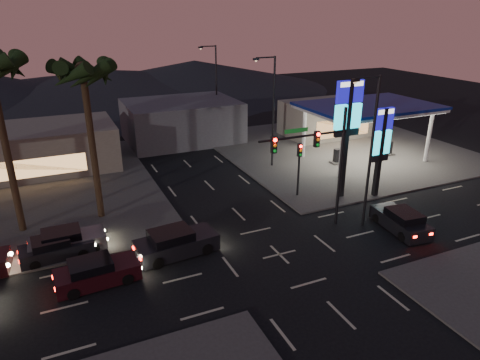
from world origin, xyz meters
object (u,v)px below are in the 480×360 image
gas_station (368,108)px  car_lane_b_front (67,241)px  traffic_signal_mast (319,154)px  car_lane_a_mid (96,273)px  car_lane_a_front (175,243)px  pylon_sign_tall (348,117)px  pylon_sign_short (381,139)px  car_lane_b_mid (56,248)px  suv_station (401,221)px

gas_station → car_lane_b_front: (-27.48, -6.44, -4.41)m
traffic_signal_mast → car_lane_a_mid: traffic_signal_mast is taller
car_lane_a_front → car_lane_a_mid: car_lane_a_front is taller
car_lane_a_front → car_lane_b_front: size_ratio=1.13×
pylon_sign_tall → pylon_sign_short: bearing=-21.8°
car_lane_b_front → car_lane_b_mid: 0.82m
pylon_sign_tall → pylon_sign_short: (2.50, -1.00, -1.74)m
car_lane_a_mid → car_lane_b_mid: car_lane_a_mid is taller
traffic_signal_mast → car_lane_b_front: bearing=166.8°
pylon_sign_tall → traffic_signal_mast: bearing=-143.5°
pylon_sign_tall → car_lane_b_mid: size_ratio=2.12×
gas_station → car_lane_b_mid: (-28.11, -6.95, -4.45)m
pylon_sign_tall → car_lane_a_front: pylon_sign_tall is taller
traffic_signal_mast → car_lane_b_front: 16.30m
car_lane_b_mid → suv_station: bearing=-15.1°
pylon_sign_tall → car_lane_b_mid: bearing=-178.7°
pylon_sign_tall → car_lane_b_front: pylon_sign_tall is taller
car_lane_b_front → pylon_sign_short: bearing=-2.7°
gas_station → pylon_sign_tall: (-7.50, -6.50, 1.31)m
gas_station → pylon_sign_short: pylon_sign_short is taller
pylon_sign_tall → pylon_sign_short: pylon_sign_tall is taller
car_lane_a_mid → car_lane_b_mid: 4.05m
gas_station → car_lane_b_front: 28.56m
pylon_sign_tall → suv_station: (0.29, -6.09, -5.72)m
traffic_signal_mast → suv_station: traffic_signal_mast is taller
pylon_sign_short → car_lane_b_mid: pylon_sign_short is taller
gas_station → car_lane_a_front: bearing=-156.5°
pylon_sign_tall → traffic_signal_mast: 6.02m
traffic_signal_mast → car_lane_b_mid: traffic_signal_mast is taller
gas_station → car_lane_a_mid: gas_station is taller
gas_station → traffic_signal_mast: size_ratio=1.53×
pylon_sign_short → car_lane_b_front: bearing=177.3°
pylon_sign_short → car_lane_a_front: pylon_sign_short is taller
pylon_sign_tall → suv_station: bearing=-87.2°
traffic_signal_mast → car_lane_b_mid: size_ratio=1.88×
traffic_signal_mast → car_lane_a_front: traffic_signal_mast is taller
car_lane_a_front → car_lane_a_mid: bearing=-166.2°
gas_station → suv_station: (-7.21, -12.59, -4.41)m
gas_station → car_lane_a_front: size_ratio=2.40×
car_lane_a_front → car_lane_b_mid: size_ratio=1.19×
car_lane_a_front → car_lane_a_mid: size_ratio=1.13×
pylon_sign_short → car_lane_a_front: (-16.61, -1.92, -3.91)m
car_lane_a_front → car_lane_b_mid: 6.95m
suv_station → car_lane_a_front: bearing=167.6°
car_lane_a_mid → suv_station: 19.17m
traffic_signal_mast → suv_station: 7.26m
car_lane_a_front → car_lane_b_front: car_lane_a_front is taller
pylon_sign_tall → traffic_signal_mast: size_ratio=1.12×
gas_station → suv_station: bearing=-119.8°
car_lane_b_front → gas_station: bearing=13.2°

